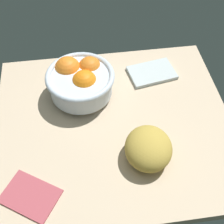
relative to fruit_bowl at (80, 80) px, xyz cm
name	(u,v)px	position (x,y,z in cm)	size (l,w,h in cm)	color
ground_plane	(114,126)	(8.21, -12.78, -7.07)	(66.80, 59.16, 3.00)	#C8AF91
fruit_bowl	(80,80)	(0.00, 0.00, 0.00)	(19.97, 19.97, 10.44)	silver
bread_loaf	(148,148)	(15.20, -24.73, -1.62)	(13.28, 12.04, 7.89)	#B6973D
napkin_folded	(30,196)	(-14.69, -31.69, -5.09)	(13.03, 9.15, 0.96)	#AC4852
napkin_spare	(152,73)	(23.04, 4.90, -4.98)	(14.35, 9.55, 1.18)	silver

